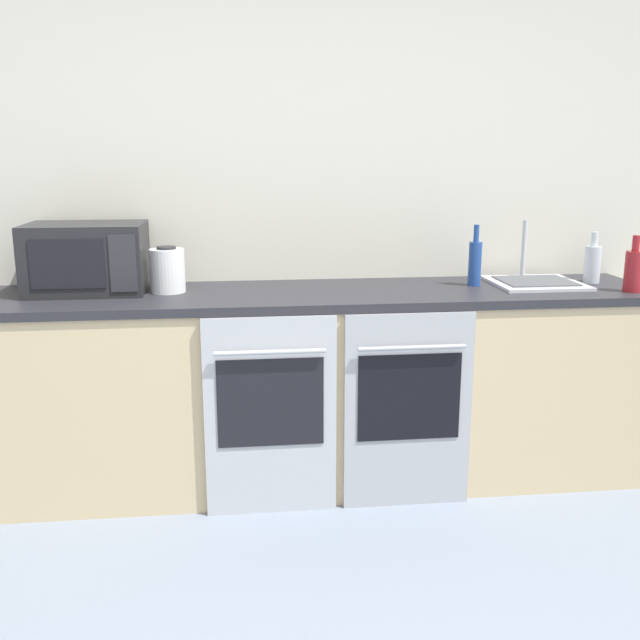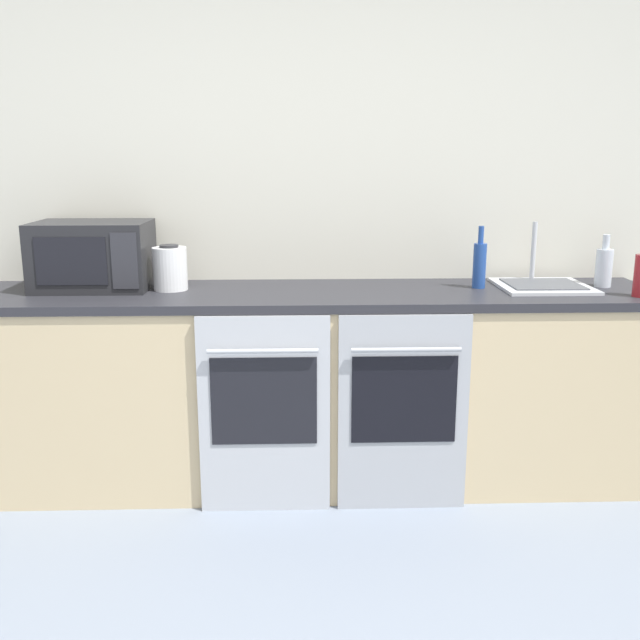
{
  "view_description": "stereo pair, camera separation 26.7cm",
  "coord_description": "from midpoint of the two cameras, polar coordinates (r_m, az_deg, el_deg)",
  "views": [
    {
      "loc": [
        -0.33,
        -1.29,
        1.55
      ],
      "look_at": [
        0.05,
        1.94,
        0.79
      ],
      "focal_mm": 40.0,
      "sensor_mm": 36.0,
      "label": 1
    },
    {
      "loc": [
        -0.06,
        -1.31,
        1.55
      ],
      "look_at": [
        0.05,
        1.94,
        0.79
      ],
      "focal_mm": 40.0,
      "sensor_mm": 36.0,
      "label": 2
    }
  ],
  "objects": [
    {
      "name": "counter_back",
      "position": [
        3.43,
        -3.07,
        -5.34
      ],
      "size": [
        3.26,
        0.66,
        0.93
      ],
      "color": "#D1B789",
      "rests_on": "ground_plane"
    },
    {
      "name": "bottle_red",
      "position": [
        3.53,
        21.83,
        3.74
      ],
      "size": [
        0.08,
        0.08,
        0.26
      ],
      "color": "maroon",
      "rests_on": "counter_back"
    },
    {
      "name": "sink",
      "position": [
        3.6,
        14.79,
        3.03
      ],
      "size": [
        0.42,
        0.41,
        0.3
      ],
      "color": "silver",
      "rests_on": "counter_back"
    },
    {
      "name": "bottle_blue",
      "position": [
        3.48,
        10.16,
        4.58
      ],
      "size": [
        0.06,
        0.06,
        0.29
      ],
      "color": "#234793",
      "rests_on": "counter_back"
    },
    {
      "name": "kettle",
      "position": [
        3.37,
        -14.35,
        3.86
      ],
      "size": [
        0.16,
        0.16,
        0.21
      ],
      "color": "white",
      "rests_on": "counter_back"
    },
    {
      "name": "microwave",
      "position": [
        3.47,
        -20.27,
        4.66
      ],
      "size": [
        0.52,
        0.37,
        0.31
      ],
      "color": "#232326",
      "rests_on": "counter_back"
    },
    {
      "name": "oven_left",
      "position": [
        3.11,
        -6.44,
        -7.63
      ],
      "size": [
        0.57,
        0.06,
        0.89
      ],
      "color": "#B7BABF",
      "rests_on": "ground_plane"
    },
    {
      "name": "wall_back",
      "position": [
        3.61,
        -3.59,
        9.1
      ],
      "size": [
        10.0,
        0.06,
        2.6
      ],
      "color": "silver",
      "rests_on": "ground_plane"
    },
    {
      "name": "oven_right",
      "position": [
        3.17,
        4.66,
        -7.2
      ],
      "size": [
        0.57,
        0.06,
        0.89
      ],
      "color": "#A8AAAF",
      "rests_on": "ground_plane"
    },
    {
      "name": "bottle_clear",
      "position": [
        3.71,
        19.07,
        4.33
      ],
      "size": [
        0.08,
        0.08,
        0.25
      ],
      "color": "silver",
      "rests_on": "counter_back"
    }
  ]
}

